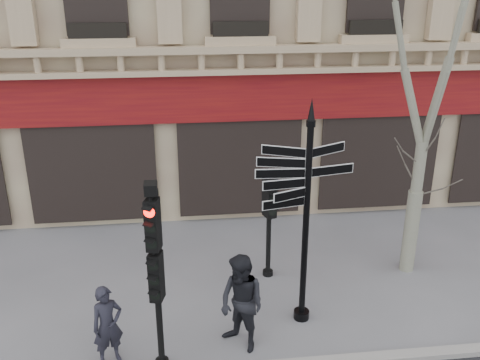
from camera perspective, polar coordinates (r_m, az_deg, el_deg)
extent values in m
plane|color=slate|center=(11.32, 2.97, -14.86)|extent=(80.00, 80.00, 0.00)
cube|color=#5A0912|center=(14.29, -0.02, 8.92)|extent=(28.00, 0.25, 1.30)
cube|color=tan|center=(13.89, 0.09, 12.63)|extent=(28.00, 0.35, 0.74)
cylinder|color=black|center=(10.42, 7.01, -5.23)|extent=(0.13, 0.13, 4.09)
cylinder|color=black|center=(11.42, 6.56, -14.04)|extent=(0.32, 0.32, 0.18)
cone|color=black|center=(9.60, 7.65, 7.50)|extent=(0.14, 0.14, 0.41)
cylinder|color=black|center=(9.41, -8.82, -11.32)|extent=(0.11, 0.11, 3.29)
cube|color=black|center=(9.27, -8.91, -9.98)|extent=(0.45, 0.38, 0.89)
cube|color=black|center=(8.81, -9.26, -4.59)|extent=(0.45, 0.38, 0.89)
sphere|color=#FF0C05|center=(8.71, -9.36, -3.18)|extent=(0.19, 0.19, 0.19)
cube|color=black|center=(8.56, -9.51, -0.89)|extent=(0.27, 0.31, 0.19)
cylinder|color=black|center=(12.22, 3.09, -5.07)|extent=(0.12, 0.12, 2.50)
cylinder|color=black|center=(12.79, 2.98, -9.80)|extent=(0.26, 0.26, 0.14)
cube|color=black|center=(11.90, 3.16, -1.73)|extent=(0.49, 0.42, 0.95)
cylinder|color=gray|center=(13.16, 17.76, -5.24)|extent=(0.33, 0.33, 2.03)
cylinder|color=gray|center=(12.57, 18.55, 1.17)|extent=(0.26, 0.26, 1.29)
imported|color=black|center=(10.18, -13.94, -14.83)|extent=(0.67, 0.58, 1.55)
imported|color=black|center=(10.12, 0.19, -13.04)|extent=(1.16, 1.19, 1.93)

